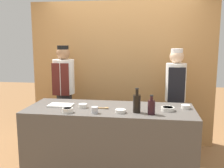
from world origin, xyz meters
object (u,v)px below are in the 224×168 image
at_px(sauce_bowl_white, 120,111).
at_px(sauce_bowl_purple, 186,107).
at_px(sauce_bowl_brown, 68,110).
at_px(cutting_board, 61,105).
at_px(chef_right, 175,97).
at_px(bottle_wine, 151,107).
at_px(sauce_bowl_yellow, 168,109).
at_px(sauce_bowl_orange, 83,106).
at_px(wooden_spoon, 102,108).
at_px(cup_steel, 95,110).
at_px(bottle_soy, 137,103).
at_px(chef_left, 64,93).

xyz_separation_m(sauce_bowl_white, sauce_bowl_purple, (0.79, 0.30, 0.00)).
bearing_deg(sauce_bowl_brown, cutting_board, 123.29).
bearing_deg(chef_right, bottle_wine, -109.52).
distance_m(sauce_bowl_purple, sauce_bowl_yellow, 0.26).
xyz_separation_m(sauce_bowl_orange, wooden_spoon, (0.25, -0.01, -0.02)).
bearing_deg(sauce_bowl_yellow, cup_steel, -164.59).
bearing_deg(sauce_bowl_brown, sauce_bowl_purple, 15.41).
height_order(sauce_bowl_purple, sauce_bowl_yellow, sauce_bowl_purple).
bearing_deg(chef_right, bottle_soy, -119.01).
bearing_deg(bottle_soy, sauce_bowl_orange, 170.31).
bearing_deg(cutting_board, chef_left, 105.53).
bearing_deg(chef_left, sauce_bowl_purple, -20.87).
distance_m(wooden_spoon, chef_right, 1.29).
xyz_separation_m(sauce_bowl_orange, cup_steel, (0.20, -0.23, 0.01)).
distance_m(sauce_bowl_orange, bottle_soy, 0.70).
height_order(sauce_bowl_purple, chef_left, chef_left).
relative_size(sauce_bowl_orange, bottle_wine, 0.49).
height_order(sauce_bowl_white, cutting_board, sauce_bowl_white).
bearing_deg(sauce_bowl_brown, bottle_wine, 4.25).
relative_size(sauce_bowl_orange, sauce_bowl_yellow, 0.70).
bearing_deg(sauce_bowl_yellow, sauce_bowl_orange, -179.37).
xyz_separation_m(sauce_bowl_orange, chef_right, (1.22, 0.84, -0.04)).
distance_m(sauce_bowl_brown, sauce_bowl_yellow, 1.21).
distance_m(sauce_bowl_orange, cutting_board, 0.31).
bearing_deg(sauce_bowl_white, sauce_bowl_purple, 21.17).
relative_size(bottle_soy, wooden_spoon, 1.34).
height_order(sauce_bowl_purple, bottle_soy, bottle_soy).
bearing_deg(sauce_bowl_yellow, sauce_bowl_brown, -167.76).
xyz_separation_m(wooden_spoon, chef_left, (-0.78, 0.85, -0.01)).
bearing_deg(cutting_board, sauce_bowl_brown, -56.71).
height_order(sauce_bowl_brown, sauce_bowl_purple, sauce_bowl_brown).
bearing_deg(sauce_bowl_orange, chef_right, 34.48).
relative_size(sauce_bowl_brown, chef_left, 0.07).
relative_size(sauce_bowl_purple, cutting_board, 0.36).
height_order(sauce_bowl_orange, cup_steel, cup_steel).
xyz_separation_m(sauce_bowl_orange, bottle_wine, (0.86, -0.17, 0.06)).
bearing_deg(bottle_soy, sauce_bowl_white, -167.05).
height_order(sauce_bowl_yellow, cup_steel, cup_steel).
relative_size(sauce_bowl_purple, bottle_soy, 0.38).
bearing_deg(bottle_wine, sauce_bowl_purple, 36.53).
relative_size(cup_steel, chef_left, 0.05).
bearing_deg(cutting_board, sauce_bowl_purple, 3.67).
distance_m(sauce_bowl_orange, sauce_bowl_yellow, 1.06).
height_order(sauce_bowl_white, sauce_bowl_purple, sauce_bowl_purple).
distance_m(sauce_bowl_purple, bottle_soy, 0.66).
height_order(sauce_bowl_white, bottle_soy, bottle_soy).
distance_m(sauce_bowl_orange, cup_steel, 0.30).
xyz_separation_m(sauce_bowl_orange, bottle_soy, (0.69, -0.12, 0.09)).
bearing_deg(chef_left, sauce_bowl_yellow, -27.42).
xyz_separation_m(sauce_bowl_orange, chef_left, (-0.53, 0.84, -0.02)).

